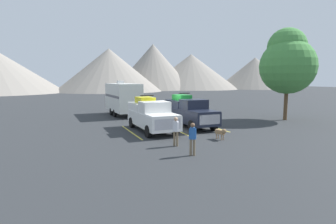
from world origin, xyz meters
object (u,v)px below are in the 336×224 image
at_px(dog, 221,132).
at_px(person_b, 176,129).
at_px(camper_trailer_a, 123,97).
at_px(pickup_truck_b, 189,111).
at_px(pickup_truck_a, 151,115).
at_px(person_a, 193,137).

bearing_deg(dog, person_b, -173.39).
bearing_deg(camper_trailer_a, pickup_truck_b, -68.20).
height_order(pickup_truck_b, dog, pickup_truck_b).
bearing_deg(camper_trailer_a, person_b, -91.16).
distance_m(pickup_truck_a, pickup_truck_b, 3.49).
distance_m(pickup_truck_a, camper_trailer_a, 9.11).
xyz_separation_m(camper_trailer_a, person_b, (-0.29, -14.06, -0.95)).
xyz_separation_m(pickup_truck_b, person_b, (-3.68, -5.57, -0.26)).
bearing_deg(pickup_truck_b, person_b, -123.47).
relative_size(pickup_truck_a, pickup_truck_b, 1.00).
distance_m(person_a, person_b, 2.06).
height_order(person_a, person_b, person_b).
relative_size(pickup_truck_a, dog, 6.23).
bearing_deg(person_a, pickup_truck_a, 87.92).
xyz_separation_m(camper_trailer_a, person_a, (-0.30, -16.12, -0.97)).
xyz_separation_m(pickup_truck_b, person_a, (-3.70, -7.62, -0.27)).
xyz_separation_m(pickup_truck_a, camper_trailer_a, (0.05, 9.08, 0.73)).
bearing_deg(person_a, pickup_truck_b, 64.12).
bearing_deg(pickup_truck_a, camper_trailer_a, 89.71).
relative_size(pickup_truck_b, person_b, 3.49).
relative_size(pickup_truck_b, camper_trailer_a, 0.79).
bearing_deg(camper_trailer_a, person_a, -91.07).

